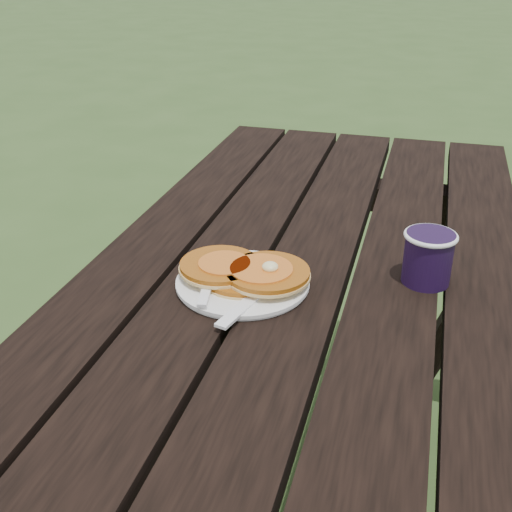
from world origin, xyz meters
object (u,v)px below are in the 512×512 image
(pancake_stack, at_px, (245,271))
(coffee_cup, at_px, (428,254))
(plate, at_px, (243,283))
(picnic_table, at_px, (292,461))

(pancake_stack, height_order, coffee_cup, coffee_cup)
(plate, distance_m, coffee_cup, 0.31)
(plate, relative_size, coffee_cup, 2.41)
(coffee_cup, bearing_deg, pancake_stack, -162.46)
(picnic_table, relative_size, coffee_cup, 20.25)
(plate, xyz_separation_m, pancake_stack, (0.00, 0.01, 0.02))
(picnic_table, distance_m, coffee_cup, 0.48)
(plate, xyz_separation_m, coffee_cup, (0.29, 0.10, 0.05))
(pancake_stack, distance_m, coffee_cup, 0.30)
(picnic_table, bearing_deg, coffee_cup, 21.60)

